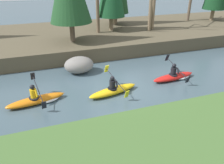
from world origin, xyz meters
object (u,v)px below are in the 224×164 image
Objects in this scene: kayaker_lead at (175,76)px; kayaker_trailing at (38,99)px; boulder_midstream at (79,65)px; kayaker_middle at (114,90)px.

kayaker_lead is 7.60m from kayaker_trailing.
kayaker_middle is at bearing -70.32° from boulder_midstream.
boulder_midstream is (2.54, 2.86, 0.31)m from kayaker_trailing.
kayaker_middle is 1.56× the size of boulder_midstream.
kayaker_trailing is at bearing 174.86° from kayaker_lead.
kayaker_lead and kayaker_trailing have the same top height.
kayaker_middle is at bearing -179.69° from kayaker_lead.
kayaker_middle is 3.69m from kayaker_trailing.
kayaker_lead is at bearing -6.36° from kayaker_middle.
boulder_midstream is (-5.06, 2.74, 0.31)m from kayaker_lead.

